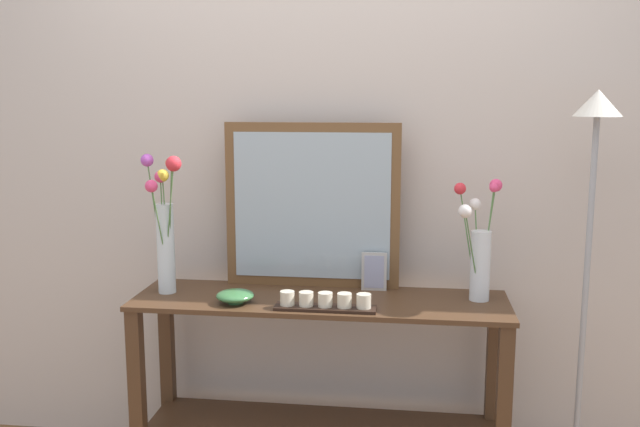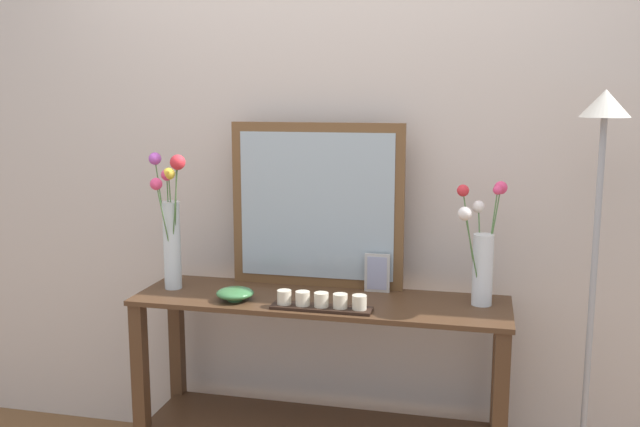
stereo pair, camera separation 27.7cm
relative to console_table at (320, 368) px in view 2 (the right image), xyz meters
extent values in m
cube|color=beige|center=(0.00, 0.34, 0.85)|extent=(6.40, 0.08, 2.70)
cube|color=#472D1C|center=(0.00, 0.00, 0.29)|extent=(1.52, 0.43, 0.02)
cube|color=#472D1C|center=(-0.72, -0.18, -0.11)|extent=(0.06, 0.06, 0.78)
cube|color=#472D1C|center=(-0.72, 0.18, -0.11)|extent=(0.06, 0.06, 0.78)
cube|color=#472D1C|center=(0.72, 0.18, -0.11)|extent=(0.06, 0.06, 0.78)
cube|color=brown|center=(-0.06, 0.19, 0.65)|extent=(0.74, 0.03, 0.70)
cube|color=#9EADB7|center=(-0.06, 0.17, 0.65)|extent=(0.66, 0.00, 0.62)
cylinder|color=silver|center=(-0.64, 0.01, 0.49)|extent=(0.07, 0.07, 0.37)
cylinder|color=#4C753D|center=(-0.68, 0.02, 0.59)|extent=(0.08, 0.02, 0.53)
sphere|color=#B24CB7|center=(-0.72, 0.03, 0.85)|extent=(0.05, 0.05, 0.05)
cylinder|color=#4C753D|center=(-0.62, -0.01, 0.58)|extent=(0.05, 0.05, 0.53)
sphere|color=orange|center=(-0.59, -0.04, 0.85)|extent=(0.05, 0.05, 0.05)
cylinder|color=#4C753D|center=(-0.65, -0.03, 0.54)|extent=(0.04, 0.10, 0.44)
sphere|color=#EA4275|center=(-0.66, -0.08, 0.76)|extent=(0.05, 0.05, 0.05)
cylinder|color=#4C753D|center=(-0.65, 0.00, 0.55)|extent=(0.01, 0.01, 0.47)
sphere|color=#EA4275|center=(-0.65, 0.00, 0.79)|extent=(0.05, 0.05, 0.05)
cylinder|color=#4C753D|center=(-0.62, -0.03, 0.58)|extent=(0.09, 0.07, 0.53)
sphere|color=red|center=(-0.58, -0.06, 0.85)|extent=(0.06, 0.06, 0.06)
cylinder|color=#4C753D|center=(-0.64, 0.01, 0.56)|extent=(0.01, 0.02, 0.47)
sphere|color=yellow|center=(-0.64, 0.00, 0.79)|extent=(0.05, 0.05, 0.05)
cylinder|color=silver|center=(0.64, 0.06, 0.44)|extent=(0.08, 0.08, 0.28)
cylinder|color=#4C753D|center=(0.66, 0.07, 0.54)|extent=(0.05, 0.05, 0.43)
sphere|color=#EA4275|center=(0.68, 0.09, 0.75)|extent=(0.04, 0.04, 0.04)
cylinder|color=#4C753D|center=(0.63, 0.08, 0.50)|extent=(0.03, 0.06, 0.36)
sphere|color=silver|center=(0.61, 0.11, 0.68)|extent=(0.05, 0.05, 0.05)
cylinder|color=#4C753D|center=(0.67, 0.11, 0.54)|extent=(0.06, 0.08, 0.44)
sphere|color=#EA4275|center=(0.70, 0.14, 0.76)|extent=(0.05, 0.05, 0.05)
cylinder|color=#4C753D|center=(0.59, 0.08, 0.53)|extent=(0.08, 0.05, 0.43)
sphere|color=red|center=(0.55, 0.10, 0.75)|extent=(0.05, 0.05, 0.05)
cylinder|color=#4C753D|center=(0.60, 0.02, 0.50)|extent=(0.08, 0.07, 0.36)
sphere|color=silver|center=(0.56, -0.02, 0.67)|extent=(0.05, 0.05, 0.05)
cube|color=black|center=(0.04, -0.14, 0.31)|extent=(0.39, 0.09, 0.01)
cylinder|color=beige|center=(-0.11, -0.14, 0.34)|extent=(0.06, 0.06, 0.05)
cylinder|color=beige|center=(-0.03, -0.14, 0.34)|extent=(0.06, 0.06, 0.05)
cylinder|color=beige|center=(0.04, -0.14, 0.34)|extent=(0.06, 0.06, 0.05)
cylinder|color=beige|center=(0.11, -0.14, 0.34)|extent=(0.06, 0.06, 0.05)
cylinder|color=beige|center=(0.19, -0.14, 0.34)|extent=(0.06, 0.06, 0.05)
cube|color=#B7B2AD|center=(0.21, 0.15, 0.38)|extent=(0.11, 0.01, 0.16)
cube|color=#989BB8|center=(0.21, 0.14, 0.38)|extent=(0.08, 0.00, 0.14)
cylinder|color=#38703D|center=(-0.33, -0.11, 0.30)|extent=(0.06, 0.06, 0.01)
ellipsoid|color=#38703D|center=(-0.33, -0.11, 0.33)|extent=(0.15, 0.15, 0.05)
cylinder|color=#9E9EA3|center=(1.04, 0.04, 0.28)|extent=(0.02, 0.02, 1.51)
cone|color=beige|center=(1.04, 0.04, 1.08)|extent=(0.18, 0.18, 0.10)
camera|label=1|loc=(0.35, -2.71, 1.12)|focal=39.28mm
camera|label=2|loc=(0.62, -2.66, 1.12)|focal=39.28mm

